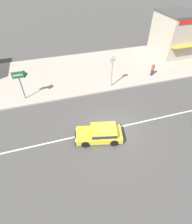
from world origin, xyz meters
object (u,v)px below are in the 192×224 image
at_px(hatchback_yellow_1, 101,133).
at_px(arrow_signboard, 24,75).
at_px(pedestrian_mid_kerb, 153,68).
at_px(street_clock, 112,65).
at_px(shopfront_mid_block, 174,34).

bearing_deg(hatchback_yellow_1, arrow_signboard, 126.72).
bearing_deg(pedestrian_mid_kerb, street_clock, -172.21).
height_order(street_clock, pedestrian_mid_kerb, street_clock).
height_order(street_clock, arrow_signboard, street_clock).
xyz_separation_m(hatchback_yellow_1, pedestrian_mid_kerb, (8.77, 7.35, 0.45)).
xyz_separation_m(hatchback_yellow_1, shopfront_mid_block, (14.51, 12.34, 2.26)).
relative_size(hatchback_yellow_1, street_clock, 1.15).
height_order(hatchback_yellow_1, shopfront_mid_block, shopfront_mid_block).
bearing_deg(street_clock, arrow_signboard, 177.81).
height_order(hatchback_yellow_1, street_clock, street_clock).
distance_m(street_clock, arrow_signboard, 8.48).
height_order(street_clock, shopfront_mid_block, shopfront_mid_block).
xyz_separation_m(arrow_signboard, shopfront_mid_block, (19.67, 5.41, 0.18)).
xyz_separation_m(street_clock, arrow_signboard, (-8.47, 0.32, 0.01)).
bearing_deg(street_clock, hatchback_yellow_1, -116.60).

